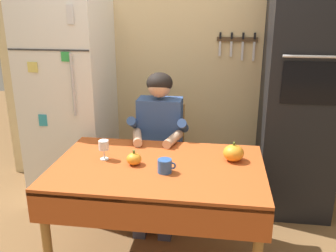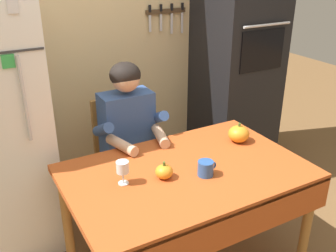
# 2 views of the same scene
# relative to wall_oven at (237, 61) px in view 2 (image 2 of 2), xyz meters

# --- Properties ---
(back_wall_assembly) EXTENTS (3.70, 0.13, 2.60)m
(back_wall_assembly) POSITION_rel_wall_oven_xyz_m (-1.00, 0.35, 0.25)
(back_wall_assembly) COLOR #D1B784
(back_wall_assembly) RESTS_ON ground
(wall_oven) EXTENTS (0.60, 0.64, 2.10)m
(wall_oven) POSITION_rel_wall_oven_xyz_m (0.00, 0.00, 0.00)
(wall_oven) COLOR black
(wall_oven) RESTS_ON ground
(dining_table) EXTENTS (1.40, 0.90, 0.74)m
(dining_table) POSITION_rel_wall_oven_xyz_m (-1.05, -0.92, -0.39)
(dining_table) COLOR #9E6B33
(dining_table) RESTS_ON ground
(chair_behind_person) EXTENTS (0.40, 0.40, 0.93)m
(chair_behind_person) POSITION_rel_wall_oven_xyz_m (-1.14, -0.13, -0.54)
(chair_behind_person) COLOR #9E6B33
(chair_behind_person) RESTS_ON ground
(seated_person) EXTENTS (0.47, 0.55, 1.25)m
(seated_person) POSITION_rel_wall_oven_xyz_m (-1.14, -0.32, -0.31)
(seated_person) COLOR #38384C
(seated_person) RESTS_ON ground
(coffee_mug) EXTENTS (0.12, 0.09, 0.09)m
(coffee_mug) POSITION_rel_wall_oven_xyz_m (-0.99, -1.00, -0.27)
(coffee_mug) COLOR #2D569E
(coffee_mug) RESTS_ON dining_table
(wine_glass) EXTENTS (0.07, 0.07, 0.14)m
(wine_glass) POSITION_rel_wall_oven_xyz_m (-1.43, -0.86, -0.21)
(wine_glass) COLOR white
(wine_glass) RESTS_ON dining_table
(pumpkin_large) EXTENTS (0.10, 0.10, 0.10)m
(pumpkin_large) POSITION_rel_wall_oven_xyz_m (-1.21, -0.92, -0.27)
(pumpkin_large) COLOR orange
(pumpkin_large) RESTS_ON dining_table
(pumpkin_medium) EXTENTS (0.14, 0.14, 0.13)m
(pumpkin_medium) POSITION_rel_wall_oven_xyz_m (-0.55, -0.75, -0.25)
(pumpkin_medium) COLOR orange
(pumpkin_medium) RESTS_ON dining_table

